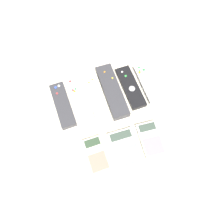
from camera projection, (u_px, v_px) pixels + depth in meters
name	position (u px, v px, depth m)	size (l,w,h in m)	color
ground_plane	(117.00, 127.00, 0.73)	(3.00, 3.00, 0.00)	beige
remote_0	(63.00, 105.00, 0.75)	(0.06, 0.18, 0.02)	#333338
remote_1	(80.00, 101.00, 0.75)	(0.06, 0.20, 0.03)	white
remote_2	(95.00, 96.00, 0.76)	(0.05, 0.18, 0.03)	white
remote_3	(112.00, 91.00, 0.77)	(0.06, 0.21, 0.03)	#333338
remote_4	(130.00, 87.00, 0.78)	(0.06, 0.18, 0.02)	black
remote_5	(147.00, 83.00, 0.79)	(0.04, 0.16, 0.02)	#B7B7BC
calculator_0	(96.00, 154.00, 0.68)	(0.06, 0.11, 0.02)	beige
calculator_1	(124.00, 148.00, 0.69)	(0.09, 0.12, 0.02)	silver
calculator_2	(151.00, 139.00, 0.70)	(0.08, 0.12, 0.02)	silver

